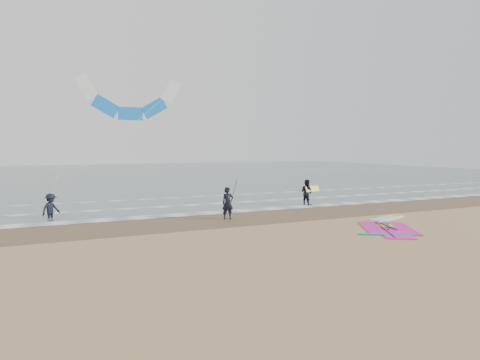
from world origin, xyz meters
name	(u,v)px	position (x,y,z in m)	size (l,w,h in m)	color
ground	(321,236)	(0.00, 0.00, 0.00)	(120.00, 120.00, 0.00)	tan
sea_water	(128,174)	(0.00, 48.00, 0.01)	(120.00, 80.00, 0.02)	#47605E
wet_sand_band	(259,216)	(0.00, 6.00, 0.00)	(120.00, 5.00, 0.01)	brown
foam_waterline	(228,206)	(0.00, 10.44, 0.03)	(120.00, 9.15, 0.02)	white
windsurf_rig	(389,225)	(4.52, 0.59, 0.04)	(5.58, 5.29, 0.13)	white
person_standing	(228,203)	(-1.99, 5.84, 0.88)	(0.64, 0.42, 1.76)	black
person_walking	(307,192)	(5.13, 8.90, 0.87)	(0.85, 0.66, 1.75)	black
person_wading	(51,203)	(-10.79, 10.18, 0.87)	(1.12, 0.64, 1.74)	black
held_pole	(233,196)	(-1.69, 5.84, 1.29)	(0.17, 0.86, 1.82)	black
carried_kiteboard	(312,189)	(5.53, 8.80, 1.11)	(1.30, 0.51, 0.39)	yellow
surf_kite	(130,102)	(-5.83, 13.04, 6.90)	(8.45, 2.94, 7.43)	white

